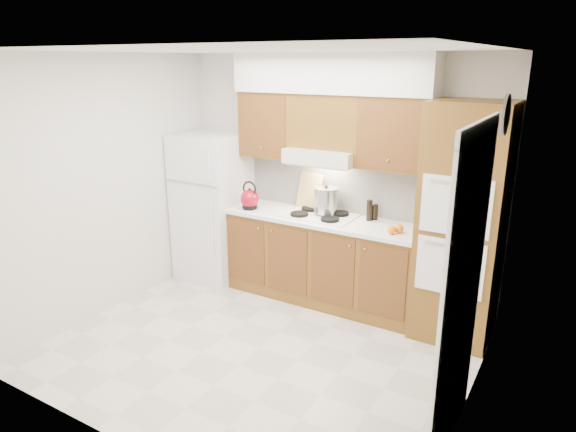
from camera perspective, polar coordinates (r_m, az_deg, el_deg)
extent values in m
plane|color=beige|center=(4.86, -3.18, -14.39)|extent=(3.60, 3.60, 0.00)
plane|color=white|center=(4.15, -3.79, 17.96)|extent=(3.60, 3.60, 0.00)
cube|color=silver|center=(5.59, 5.20, 4.23)|extent=(3.60, 0.02, 2.60)
cube|color=silver|center=(5.51, -19.18, 3.16)|extent=(0.02, 3.00, 2.60)
cube|color=silver|center=(3.68, 20.50, -3.62)|extent=(0.02, 3.00, 2.60)
cube|color=white|center=(6.14, -8.31, 1.03)|extent=(0.75, 0.72, 1.72)
cube|color=brown|center=(5.57, 3.86, -4.94)|extent=(2.11, 0.60, 0.90)
cube|color=white|center=(5.41, 3.90, -0.35)|extent=(2.13, 0.62, 0.04)
cube|color=white|center=(5.58, 5.34, 3.37)|extent=(2.11, 0.03, 0.56)
cube|color=brown|center=(4.90, 18.77, -0.88)|extent=(0.70, 0.65, 2.20)
cube|color=brown|center=(5.70, -1.98, 10.14)|extent=(0.63, 0.33, 0.70)
cube|color=brown|center=(5.08, 11.92, 8.96)|extent=(0.73, 0.33, 0.70)
cube|color=silver|center=(5.35, 3.98, 6.68)|extent=(0.75, 0.45, 0.15)
cube|color=brown|center=(5.35, 4.35, 10.47)|extent=(0.75, 0.33, 0.55)
cube|color=silver|center=(5.28, 4.90, 15.54)|extent=(2.13, 0.36, 0.40)
cube|color=white|center=(5.44, 3.54, 0.05)|extent=(0.74, 0.50, 0.01)
cube|color=black|center=(3.46, 18.76, -9.28)|extent=(0.02, 0.90, 2.10)
cylinder|color=#3F3833|center=(4.03, 23.06, 10.30)|extent=(0.02, 0.30, 0.30)
sphere|color=maroon|center=(5.68, -4.29, 1.91)|extent=(0.27, 0.27, 0.21)
cube|color=tan|center=(5.64, 2.37, 2.73)|extent=(0.33, 0.18, 0.41)
cylinder|color=#B0B0B5|center=(5.43, 4.24, 1.72)|extent=(0.33, 0.33, 0.26)
cylinder|color=black|center=(5.32, 9.03, 0.62)|extent=(0.07, 0.07, 0.22)
cylinder|color=black|center=(5.37, 9.70, 0.45)|extent=(0.06, 0.06, 0.16)
cylinder|color=black|center=(5.36, 9.54, 0.39)|extent=(0.07, 0.07, 0.16)
sphere|color=#FF640D|center=(4.95, 11.46, -1.55)|extent=(0.11, 0.11, 0.08)
sphere|color=orange|center=(5.01, 12.25, -1.38)|extent=(0.09, 0.09, 0.09)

